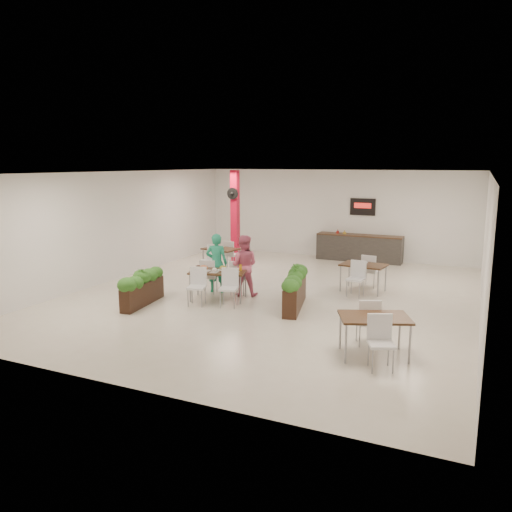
{
  "coord_description": "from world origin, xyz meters",
  "views": [
    {
      "loc": [
        4.85,
        -11.78,
        3.44
      ],
      "look_at": [
        -0.31,
        -0.38,
        1.1
      ],
      "focal_mm": 35.0,
      "sensor_mm": 36.0,
      "label": 1
    }
  ],
  "objects_px": {
    "main_table": "(218,275)",
    "side_table_c": "(374,323)",
    "service_counter": "(359,247)",
    "red_column": "(235,215)",
    "diner_woman": "(243,265)",
    "diner_man": "(217,263)",
    "side_table_a": "(221,252)",
    "side_table_b": "(363,269)",
    "planter_left": "(142,285)",
    "planter_right": "(295,287)"
  },
  "relations": [
    {
      "from": "main_table",
      "to": "side_table_c",
      "type": "bearing_deg",
      "value": -26.62
    },
    {
      "from": "side_table_c",
      "to": "service_counter",
      "type": "bearing_deg",
      "value": 81.72
    },
    {
      "from": "service_counter",
      "to": "side_table_c",
      "type": "bearing_deg",
      "value": -75.56
    },
    {
      "from": "service_counter",
      "to": "main_table",
      "type": "xyz_separation_m",
      "value": [
        -2.12,
        -6.59,
        0.14
      ]
    },
    {
      "from": "red_column",
      "to": "diner_woman",
      "type": "xyz_separation_m",
      "value": [
        2.29,
        -4.07,
        -0.84
      ]
    },
    {
      "from": "diner_man",
      "to": "side_table_a",
      "type": "height_order",
      "value": "diner_man"
    },
    {
      "from": "diner_man",
      "to": "diner_woman",
      "type": "relative_size",
      "value": 1.0
    },
    {
      "from": "diner_woman",
      "to": "side_table_b",
      "type": "bearing_deg",
      "value": -163.6
    },
    {
      "from": "diner_woman",
      "to": "side_table_b",
      "type": "relative_size",
      "value": 0.97
    },
    {
      "from": "side_table_a",
      "to": "side_table_c",
      "type": "xyz_separation_m",
      "value": [
        5.92,
        -5.21,
        0.01
      ]
    },
    {
      "from": "diner_man",
      "to": "diner_woman",
      "type": "xyz_separation_m",
      "value": [
        0.8,
        0.0,
        0.0
      ]
    },
    {
      "from": "planter_left",
      "to": "main_table",
      "type": "bearing_deg",
      "value": 38.7
    },
    {
      "from": "red_column",
      "to": "side_table_c",
      "type": "height_order",
      "value": "red_column"
    },
    {
      "from": "main_table",
      "to": "planter_right",
      "type": "height_order",
      "value": "planter_right"
    },
    {
      "from": "red_column",
      "to": "side_table_c",
      "type": "relative_size",
      "value": 1.93
    },
    {
      "from": "planter_right",
      "to": "side_table_a",
      "type": "distance_m",
      "value": 4.6
    },
    {
      "from": "diner_man",
      "to": "side_table_b",
      "type": "height_order",
      "value": "diner_man"
    },
    {
      "from": "planter_left",
      "to": "side_table_c",
      "type": "height_order",
      "value": "side_table_c"
    },
    {
      "from": "diner_man",
      "to": "diner_woman",
      "type": "distance_m",
      "value": 0.8
    },
    {
      "from": "diner_man",
      "to": "side_table_b",
      "type": "xyz_separation_m",
      "value": [
        3.58,
        1.7,
        -0.17
      ]
    },
    {
      "from": "side_table_a",
      "to": "side_table_c",
      "type": "relative_size",
      "value": 1.01
    },
    {
      "from": "side_table_b",
      "to": "main_table",
      "type": "bearing_deg",
      "value": -136.82
    },
    {
      "from": "service_counter",
      "to": "main_table",
      "type": "height_order",
      "value": "service_counter"
    },
    {
      "from": "diner_woman",
      "to": "planter_right",
      "type": "distance_m",
      "value": 1.74
    },
    {
      "from": "planter_right",
      "to": "red_column",
      "type": "bearing_deg",
      "value": 130.4
    },
    {
      "from": "red_column",
      "to": "side_table_c",
      "type": "bearing_deg",
      "value": -47.87
    },
    {
      "from": "side_table_c",
      "to": "diner_woman",
      "type": "bearing_deg",
      "value": 121.6
    },
    {
      "from": "diner_woman",
      "to": "side_table_b",
      "type": "height_order",
      "value": "diner_woman"
    },
    {
      "from": "diner_woman",
      "to": "planter_left",
      "type": "bearing_deg",
      "value": 29.31
    },
    {
      "from": "diner_man",
      "to": "planter_left",
      "type": "relative_size",
      "value": 0.9
    },
    {
      "from": "side_table_b",
      "to": "side_table_c",
      "type": "xyz_separation_m",
      "value": [
        1.19,
        -4.55,
        0.0
      ]
    },
    {
      "from": "red_column",
      "to": "side_table_a",
      "type": "xyz_separation_m",
      "value": [
        0.34,
        -1.71,
        -1.02
      ]
    },
    {
      "from": "planter_left",
      "to": "side_table_c",
      "type": "bearing_deg",
      "value": -9.92
    },
    {
      "from": "planter_left",
      "to": "side_table_c",
      "type": "distance_m",
      "value": 5.94
    },
    {
      "from": "service_counter",
      "to": "diner_woman",
      "type": "bearing_deg",
      "value": -106.08
    },
    {
      "from": "red_column",
      "to": "side_table_a",
      "type": "height_order",
      "value": "red_column"
    },
    {
      "from": "diner_man",
      "to": "planter_left",
      "type": "height_order",
      "value": "diner_man"
    },
    {
      "from": "planter_left",
      "to": "side_table_c",
      "type": "relative_size",
      "value": 1.07
    },
    {
      "from": "red_column",
      "to": "side_table_b",
      "type": "relative_size",
      "value": 1.93
    },
    {
      "from": "service_counter",
      "to": "main_table",
      "type": "bearing_deg",
      "value": -107.82
    },
    {
      "from": "red_column",
      "to": "diner_man",
      "type": "height_order",
      "value": "red_column"
    },
    {
      "from": "side_table_a",
      "to": "side_table_c",
      "type": "height_order",
      "value": "same"
    },
    {
      "from": "side_table_c",
      "to": "side_table_a",
      "type": "bearing_deg",
      "value": 115.9
    },
    {
      "from": "service_counter",
      "to": "diner_man",
      "type": "xyz_separation_m",
      "value": [
        -2.51,
        -5.93,
        0.31
      ]
    },
    {
      "from": "red_column",
      "to": "service_counter",
      "type": "bearing_deg",
      "value": 25.0
    },
    {
      "from": "planter_right",
      "to": "diner_man",
      "type": "bearing_deg",
      "value": 167.58
    },
    {
      "from": "planter_left",
      "to": "diner_man",
      "type": "bearing_deg",
      "value": 59.62
    },
    {
      "from": "red_column",
      "to": "side_table_a",
      "type": "relative_size",
      "value": 1.92
    },
    {
      "from": "main_table",
      "to": "side_table_b",
      "type": "bearing_deg",
      "value": 36.46
    },
    {
      "from": "service_counter",
      "to": "side_table_a",
      "type": "distance_m",
      "value": 5.11
    }
  ]
}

